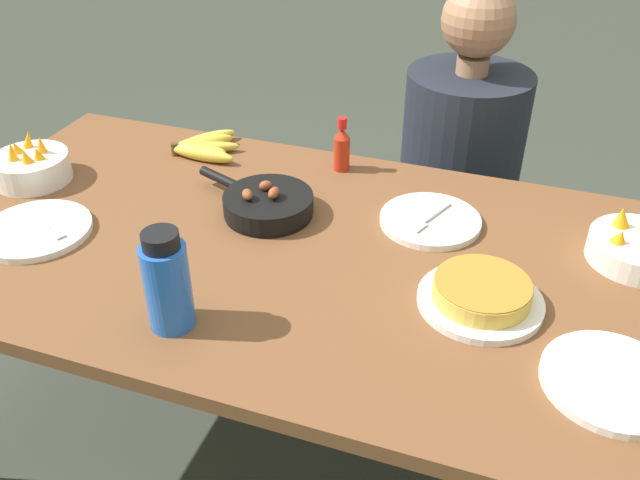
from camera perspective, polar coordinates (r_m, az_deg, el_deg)
ground_plane at (r=1.97m, az=0.00°, el=-17.84°), size 14.00×14.00×0.00m
dining_table at (r=1.53m, az=0.00°, el=-3.39°), size 1.86×0.93×0.70m
banana_bunch at (r=1.91m, az=-9.87°, el=7.74°), size 0.20×0.19×0.04m
skillet at (r=1.61m, az=-4.51°, el=3.06°), size 0.33×0.21×0.08m
frittata_plate_center at (r=1.36m, az=13.42°, el=-4.48°), size 0.25×0.25×0.06m
empty_plate_near_front at (r=1.28m, az=23.44°, el=-10.87°), size 0.24×0.24×0.02m
empty_plate_far_left at (r=1.59m, az=9.26°, el=1.63°), size 0.23×0.23×0.02m
empty_plate_far_right at (r=1.67m, az=-22.79°, el=0.77°), size 0.25×0.25×0.02m
fruit_bowl_mango at (r=1.89m, az=-23.13°, el=5.72°), size 0.19×0.19×0.12m
fruit_bowl_citrus at (r=1.59m, az=25.21°, el=-0.59°), size 0.21×0.21×0.11m
water_bottle at (r=1.27m, az=-12.75°, el=-3.50°), size 0.09×0.09×0.21m
hot_sauce_bottle at (r=1.78m, az=1.85°, el=7.80°), size 0.04×0.04×0.15m
person_figure at (r=2.22m, az=11.35°, el=3.60°), size 0.41×0.41×1.12m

